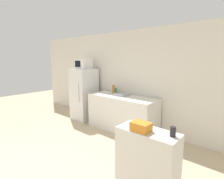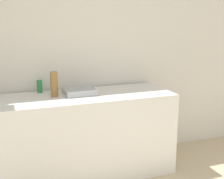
{
  "view_description": "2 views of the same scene",
  "coord_description": "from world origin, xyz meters",
  "px_view_note": "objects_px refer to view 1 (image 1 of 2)",
  "views": [
    {
      "loc": [
        2.71,
        -0.69,
        1.84
      ],
      "look_at": [
        0.21,
        2.19,
        1.19
      ],
      "focal_mm": 28.0,
      "sensor_mm": 36.0,
      "label": 1
    },
    {
      "loc": [
        -0.83,
        -0.32,
        1.71
      ],
      "look_at": [
        0.1,
        2.22,
        1.09
      ],
      "focal_mm": 50.0,
      "sensor_mm": 36.0,
      "label": 2
    }
  ],
  "objects_px": {
    "basket": "(141,127)",
    "microwave": "(83,64)",
    "bottle_short": "(116,90)",
    "jar": "(173,132)",
    "refrigerator": "(84,94)",
    "bottle_tall": "(113,90)"
  },
  "relations": [
    {
      "from": "bottle_tall",
      "to": "jar",
      "type": "height_order",
      "value": "bottle_tall"
    },
    {
      "from": "basket",
      "to": "microwave",
      "type": "bearing_deg",
      "value": 151.29
    },
    {
      "from": "basket",
      "to": "jar",
      "type": "relative_size",
      "value": 1.98
    },
    {
      "from": "basket",
      "to": "jar",
      "type": "bearing_deg",
      "value": 16.57
    },
    {
      "from": "microwave",
      "to": "jar",
      "type": "xyz_separation_m",
      "value": [
        3.43,
        -1.58,
        -0.68
      ]
    },
    {
      "from": "bottle_short",
      "to": "jar",
      "type": "bearing_deg",
      "value": -38.11
    },
    {
      "from": "refrigerator",
      "to": "microwave",
      "type": "height_order",
      "value": "microwave"
    },
    {
      "from": "bottle_short",
      "to": "basket",
      "type": "distance_m",
      "value": 2.89
    },
    {
      "from": "refrigerator",
      "to": "basket",
      "type": "height_order",
      "value": "refrigerator"
    },
    {
      "from": "microwave",
      "to": "basket",
      "type": "height_order",
      "value": "microwave"
    },
    {
      "from": "bottle_short",
      "to": "jar",
      "type": "relative_size",
      "value": 1.2
    },
    {
      "from": "bottle_short",
      "to": "basket",
      "type": "bearing_deg",
      "value": -44.12
    },
    {
      "from": "bottle_tall",
      "to": "bottle_short",
      "type": "bearing_deg",
      "value": 117.1
    },
    {
      "from": "refrigerator",
      "to": "basket",
      "type": "xyz_separation_m",
      "value": [
        3.07,
        -1.69,
        0.25
      ]
    },
    {
      "from": "microwave",
      "to": "bottle_short",
      "type": "relative_size",
      "value": 3.22
    },
    {
      "from": "microwave",
      "to": "jar",
      "type": "height_order",
      "value": "microwave"
    },
    {
      "from": "bottle_short",
      "to": "jar",
      "type": "height_order",
      "value": "jar"
    },
    {
      "from": "microwave",
      "to": "bottle_tall",
      "type": "relative_size",
      "value": 1.71
    },
    {
      "from": "basket",
      "to": "bottle_short",
      "type": "bearing_deg",
      "value": 135.88
    },
    {
      "from": "microwave",
      "to": "jar",
      "type": "bearing_deg",
      "value": -24.71
    },
    {
      "from": "microwave",
      "to": "bottle_short",
      "type": "height_order",
      "value": "microwave"
    },
    {
      "from": "bottle_tall",
      "to": "bottle_short",
      "type": "height_order",
      "value": "bottle_tall"
    }
  ]
}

